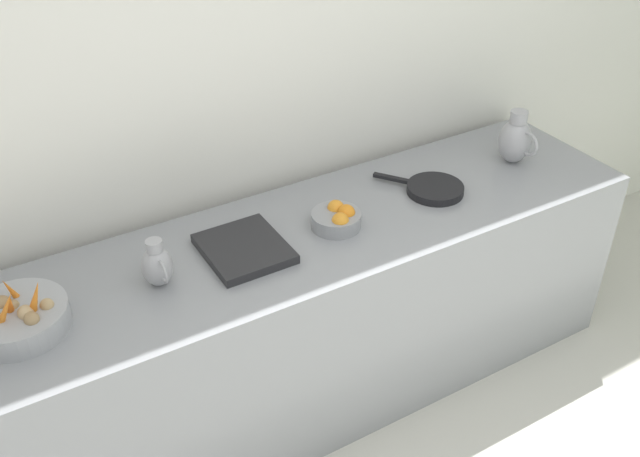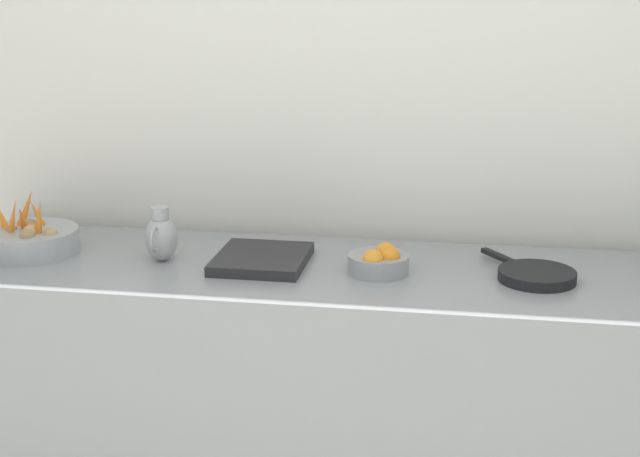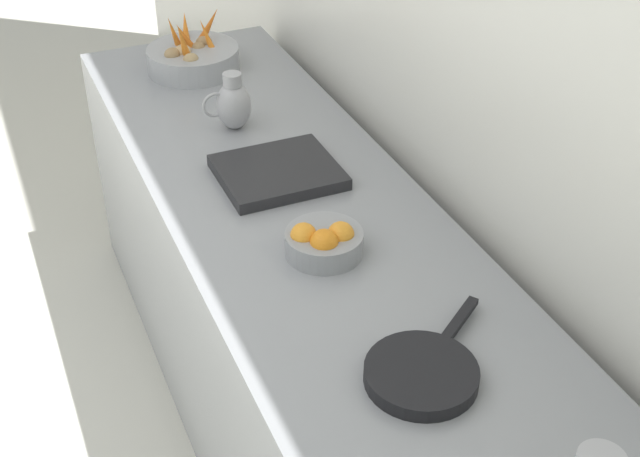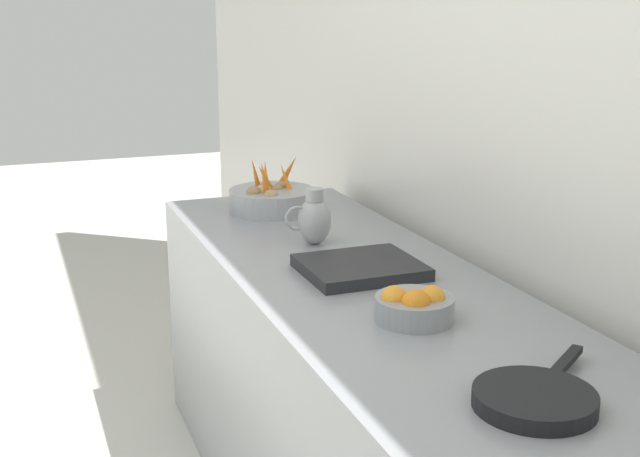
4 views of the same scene
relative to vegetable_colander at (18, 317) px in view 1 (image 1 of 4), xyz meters
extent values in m
cube|color=white|center=(-0.48, 1.63, 0.55)|extent=(0.10, 8.29, 3.00)
cube|color=gray|center=(-0.01, 1.13, -0.50)|extent=(0.73, 2.88, 0.90)
cylinder|color=#9EA0A5|center=(0.00, 0.00, -0.01)|extent=(0.33, 0.33, 0.09)
torus|color=#9EA0A5|center=(0.00, 0.00, -0.04)|extent=(0.19, 0.19, 0.01)
cone|color=orange|center=(-0.06, 0.01, 0.07)|extent=(0.07, 0.07, 0.13)
cone|color=orange|center=(0.02, -0.01, 0.07)|extent=(0.09, 0.05, 0.13)
cone|color=orange|center=(0.05, -0.03, 0.09)|extent=(0.08, 0.10, 0.16)
cone|color=orange|center=(0.05, 0.06, 0.08)|extent=(0.09, 0.09, 0.16)
ellipsoid|color=tan|center=(0.03, 0.09, 0.03)|extent=(0.05, 0.05, 0.04)
ellipsoid|color=#9E7F56|center=(-0.05, -0.03, 0.04)|extent=(0.06, 0.05, 0.04)
ellipsoid|color=tan|center=(0.04, 0.02, 0.04)|extent=(0.06, 0.05, 0.05)
ellipsoid|color=#9E7F56|center=(-0.02, 0.00, 0.03)|extent=(0.05, 0.04, 0.04)
ellipsoid|color=#9E7F56|center=(0.08, 0.03, 0.04)|extent=(0.06, 0.05, 0.05)
cylinder|color=gray|center=(0.02, 1.23, -0.02)|extent=(0.20, 0.20, 0.06)
sphere|color=orange|center=(-0.02, 1.25, 0.01)|extent=(0.07, 0.07, 0.07)
sphere|color=orange|center=(0.03, 1.26, 0.01)|extent=(0.07, 0.07, 0.07)
sphere|color=orange|center=(0.07, 1.21, 0.01)|extent=(0.07, 0.07, 0.07)
ellipsoid|color=#A3A3A8|center=(-0.03, 2.22, 0.05)|extent=(0.15, 0.15, 0.21)
cylinder|color=#A3A3A8|center=(-0.03, 2.22, 0.17)|extent=(0.08, 0.08, 0.06)
torus|color=#A3A3A8|center=(0.05, 2.22, 0.07)|extent=(0.11, 0.01, 0.11)
ellipsoid|color=#A3A3A8|center=(0.01, 0.48, 0.03)|extent=(0.11, 0.11, 0.16)
cylinder|color=#A3A3A8|center=(0.01, 0.48, 0.12)|extent=(0.06, 0.06, 0.04)
torus|color=#A3A3A8|center=(0.07, 0.48, 0.04)|extent=(0.08, 0.01, 0.08)
cube|color=#232326|center=(-0.01, 0.83, -0.03)|extent=(0.34, 0.30, 0.04)
cylinder|color=black|center=(0.01, 1.74, -0.03)|extent=(0.25, 0.25, 0.03)
cube|color=black|center=(-0.15, 1.62, -0.03)|extent=(0.14, 0.11, 0.02)
camera|label=1|loc=(2.06, -0.06, 1.58)|focal=40.45mm
camera|label=2|loc=(2.75, 1.49, 0.87)|focal=49.42mm
camera|label=3|loc=(0.75, 2.90, 1.28)|focal=49.09mm
camera|label=4|loc=(0.94, 2.98, 0.72)|focal=46.55mm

